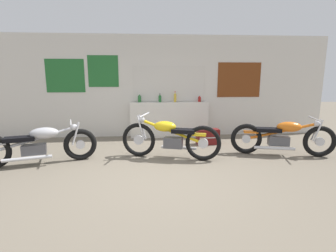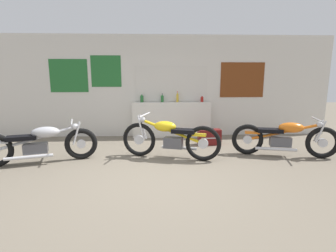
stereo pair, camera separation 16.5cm
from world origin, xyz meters
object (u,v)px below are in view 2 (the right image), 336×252
bottle_right_center (202,99)px  motorcycle_yellow (170,138)px  bottle_leftmost (142,98)px  hard_case_darkred (209,137)px  motorcycle_orange (284,138)px  bottle_center (177,97)px  motorcycle_silver (39,144)px  bottle_left_center (162,98)px

bottle_right_center → motorcycle_yellow: bottle_right_center is taller
bottle_leftmost → bottle_right_center: bearing=-1.0°
motorcycle_yellow → hard_case_darkred: 1.50m
motorcycle_orange → hard_case_darkred: 1.74m
bottle_center → motorcycle_silver: size_ratio=0.14×
bottle_center → motorcycle_silver: bearing=-143.3°
bottle_center → motorcycle_orange: size_ratio=0.14×
motorcycle_orange → bottle_leftmost: bearing=147.8°
hard_case_darkred → bottle_left_center: bearing=141.5°
bottle_left_center → bottle_right_center: size_ratio=1.27×
bottle_leftmost → bottle_right_center: size_ratio=1.29×
bottle_right_center → motorcycle_silver: size_ratio=0.09×
hard_case_darkred → bottle_leftmost: bearing=151.5°
bottle_leftmost → motorcycle_yellow: bottle_leftmost is taller
bottle_right_center → hard_case_darkred: bottle_right_center is taller
motorcycle_yellow → hard_case_darkred: motorcycle_yellow is taller
bottle_center → motorcycle_silver: 3.68m
bottle_left_center → motorcycle_silver: bottle_left_center is taller
motorcycle_silver → bottle_right_center: bearing=30.9°
bottle_center → bottle_right_center: size_ratio=1.59×
bottle_left_center → motorcycle_orange: 3.28m
bottle_left_center → motorcycle_silver: 3.35m
bottle_leftmost → hard_case_darkred: size_ratio=0.41×
bottle_center → bottle_right_center: bearing=-1.1°
bottle_right_center → hard_case_darkred: 1.26m
hard_case_darkred → motorcycle_orange: bearing=-36.4°
bottle_left_center → motorcycle_yellow: (0.11, -1.97, -0.65)m
motorcycle_yellow → motorcycle_orange: bearing=0.7°
motorcycle_silver → hard_case_darkred: 3.84m
bottle_center → hard_case_darkred: bearing=-51.4°
motorcycle_orange → hard_case_darkred: (-1.39, 1.03, -0.21)m
bottle_center → motorcycle_silver: (-2.89, -2.15, -0.71)m
bottle_center → bottle_right_center: bottle_center is taller
bottle_right_center → motorcycle_orange: bearing=-53.2°
bottle_right_center → motorcycle_silver: 4.22m
motorcycle_yellow → motorcycle_orange: 2.44m
bottle_center → hard_case_darkred: (0.73, -0.92, -0.92)m
motorcycle_silver → motorcycle_orange: motorcycle_orange is taller
bottle_right_center → motorcycle_silver: bearing=-149.1°
bottle_right_center → hard_case_darkred: bearing=-86.9°
bottle_center → motorcycle_silver: bottle_center is taller
bottle_left_center → motorcycle_yellow: bottle_left_center is taller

